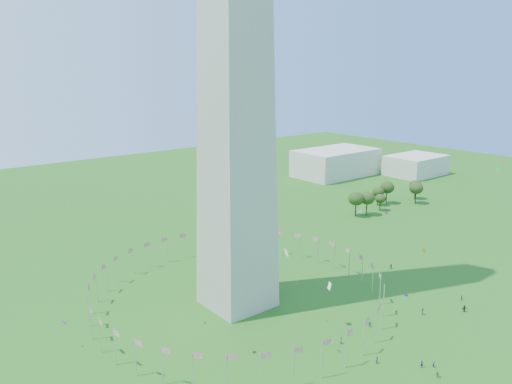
% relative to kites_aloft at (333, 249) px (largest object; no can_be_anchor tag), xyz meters
% --- Properties ---
extents(flag_ring, '(80.24, 80.24, 9.00)m').
position_rel_kites_aloft_xyz_m(flag_ring, '(-12.10, 24.14, -16.07)').
color(flag_ring, silver).
rests_on(flag_ring, ground).
extents(gov_building_east_a, '(50.00, 30.00, 16.00)m').
position_rel_kites_aloft_xyz_m(gov_building_east_a, '(137.90, 124.14, -12.57)').
color(gov_building_east_a, beige).
rests_on(gov_building_east_a, ground).
extents(gov_building_east_b, '(35.00, 25.00, 12.00)m').
position_rel_kites_aloft_xyz_m(gov_building_east_b, '(177.90, 94.14, -14.57)').
color(gov_building_east_b, beige).
rests_on(gov_building_east_b, ground).
extents(crowd, '(94.49, 56.84, 1.96)m').
position_rel_kites_aloft_xyz_m(crowd, '(5.36, -25.65, -19.70)').
color(crowd, '#74695D').
rests_on(crowd, ground).
extents(kites_aloft, '(108.74, 71.18, 37.31)m').
position_rel_kites_aloft_xyz_m(kites_aloft, '(0.00, 0.00, 0.00)').
color(kites_aloft, white).
rests_on(kites_aloft, ground).
extents(tree_line_east, '(53.75, 15.86, 11.06)m').
position_rel_kites_aloft_xyz_m(tree_line_east, '(101.10, 59.21, -15.45)').
color(tree_line_east, '#314D19').
rests_on(tree_line_east, ground).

